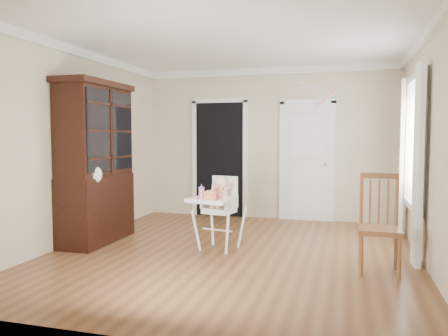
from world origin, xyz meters
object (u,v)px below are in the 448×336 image
(sippy_cup, at_px, (201,192))
(dining_chair, at_px, (379,227))
(high_chair, at_px, (219,204))
(china_cabinet, at_px, (96,162))
(cake, at_px, (209,196))

(sippy_cup, height_order, dining_chair, dining_chair)
(high_chair, distance_m, china_cabinet, 1.84)
(cake, relative_size, sippy_cup, 1.29)
(high_chair, xyz_separation_m, cake, (-0.06, -0.22, 0.13))
(cake, bearing_deg, china_cabinet, 174.59)
(dining_chair, bearing_deg, sippy_cup, 169.98)
(sippy_cup, height_order, china_cabinet, china_cabinet)
(sippy_cup, bearing_deg, dining_chair, -10.14)
(high_chair, xyz_separation_m, china_cabinet, (-1.77, -0.06, 0.51))
(high_chair, xyz_separation_m, dining_chair, (1.94, -0.46, -0.10))
(high_chair, height_order, dining_chair, dining_chair)
(high_chair, bearing_deg, cake, -93.59)
(cake, relative_size, dining_chair, 0.22)
(high_chair, distance_m, dining_chair, 2.00)
(high_chair, relative_size, sippy_cup, 5.27)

